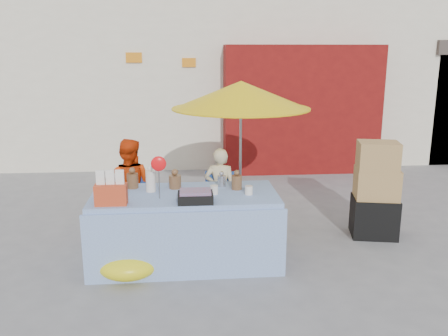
{
  "coord_description": "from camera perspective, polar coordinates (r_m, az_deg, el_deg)",
  "views": [
    {
      "loc": [
        -0.16,
        -5.37,
        2.49
      ],
      "look_at": [
        0.31,
        0.6,
        1.0
      ],
      "focal_mm": 38.0,
      "sensor_mm": 36.0,
      "label": 1
    }
  ],
  "objects": [
    {
      "name": "umbrella",
      "position": [
        6.54,
        2.05,
        8.7
      ],
      "size": [
        1.9,
        1.9,
        2.09
      ],
      "color": "gray",
      "rests_on": "ground"
    },
    {
      "name": "ground",
      "position": [
        5.93,
        -2.55,
        -10.9
      ],
      "size": [
        80.0,
        80.0,
        0.0
      ],
      "primitive_type": "plane",
      "color": "slate",
      "rests_on": "ground"
    },
    {
      "name": "chair_right",
      "position": [
        6.59,
        -0.37,
        -5.86
      ],
      "size": [
        0.55,
        0.55,
        0.85
      ],
      "rotation": [
        0.0,
        0.0,
        -0.18
      ],
      "color": "#204294",
      "rests_on": "ground"
    },
    {
      "name": "market_table",
      "position": [
        5.73,
        -4.74,
        -7.06
      ],
      "size": [
        2.24,
        1.07,
        1.35
      ],
      "rotation": [
        0.0,
        0.0,
        0.01
      ],
      "color": "#8FB5E5",
      "rests_on": "ground"
    },
    {
      "name": "vendor_beige",
      "position": [
        6.61,
        -0.48,
        -2.67
      ],
      "size": [
        0.48,
        0.36,
        1.2
      ],
      "primitive_type": "imported",
      "rotation": [
        0.0,
        0.0,
        2.97
      ],
      "color": "beige",
      "rests_on": "ground"
    },
    {
      "name": "box_stack",
      "position": [
        6.75,
        17.79,
        -2.91
      ],
      "size": [
        0.68,
        0.59,
        1.32
      ],
      "rotation": [
        0.0,
        0.0,
        -0.19
      ],
      "color": "black",
      "rests_on": "ground"
    },
    {
      "name": "tarp_bundle",
      "position": [
        5.52,
        -11.45,
        -11.4
      ],
      "size": [
        0.84,
        0.77,
        0.3
      ],
      "primitive_type": "ellipsoid",
      "rotation": [
        0.0,
        0.0,
        -0.42
      ],
      "color": "yellow",
      "rests_on": "ground"
    },
    {
      "name": "backdrop",
      "position": [
        12.92,
        -1.56,
        16.69
      ],
      "size": [
        14.0,
        8.0,
        7.8
      ],
      "color": "silver",
      "rests_on": "ground"
    },
    {
      "name": "chair_left",
      "position": [
        6.62,
        -11.28,
        -6.04
      ],
      "size": [
        0.55,
        0.55,
        0.85
      ],
      "rotation": [
        0.0,
        0.0,
        -0.18
      ],
      "color": "#204294",
      "rests_on": "ground"
    },
    {
      "name": "vendor_orange",
      "position": [
        6.62,
        -11.34,
        -2.25
      ],
      "size": [
        0.73,
        0.62,
        1.34
      ],
      "primitive_type": "imported",
      "rotation": [
        0.0,
        0.0,
        2.97
      ],
      "color": "red",
      "rests_on": "ground"
    }
  ]
}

